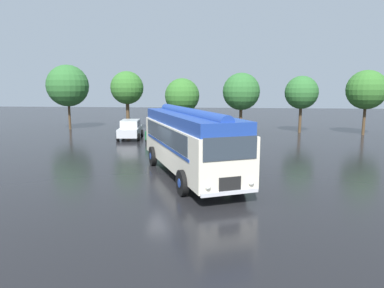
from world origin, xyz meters
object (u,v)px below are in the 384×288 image
car_far_right (228,131)px  car_near_left (130,129)px  car_mid_left (161,130)px  car_mid_right (193,130)px  vintage_bus (189,139)px

car_far_right → car_near_left: bearing=176.3°
car_mid_left → car_far_right: size_ratio=0.99×
car_mid_left → car_mid_right: size_ratio=1.00×
car_mid_right → car_near_left: bearing=177.3°
car_near_left → car_mid_right: (5.63, -0.27, 0.00)m
vintage_bus → car_near_left: size_ratio=2.33×
car_near_left → car_mid_left: same height
vintage_bus → car_near_left: bearing=118.2°
car_near_left → vintage_bus: bearing=-61.8°
vintage_bus → car_far_right: 11.97m
car_near_left → car_far_right: same height
car_mid_right → vintage_bus: bearing=-85.5°
vintage_bus → car_near_left: 13.99m
car_mid_right → car_far_right: 3.06m
vintage_bus → car_mid_left: vintage_bus is taller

